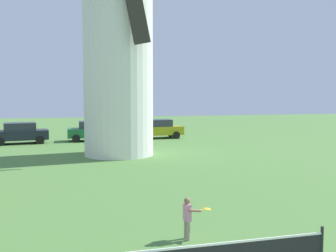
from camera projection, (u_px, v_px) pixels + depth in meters
name	position (u px, v px, depth m)	size (l,w,h in m)	color
windmill	(118.00, 29.00, 23.12)	(10.11, 4.81, 16.39)	white
player_far	(188.00, 216.00, 9.82)	(0.70, 0.37, 1.07)	#9E937F
parked_car_black	(20.00, 133.00, 29.07)	(4.15, 2.31, 1.56)	#1E232D
parked_car_green	(93.00, 131.00, 30.92)	(4.00, 1.95, 1.56)	#1E6638
parked_car_mustard	(156.00, 129.00, 32.73)	(4.35, 1.95, 1.56)	#999919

